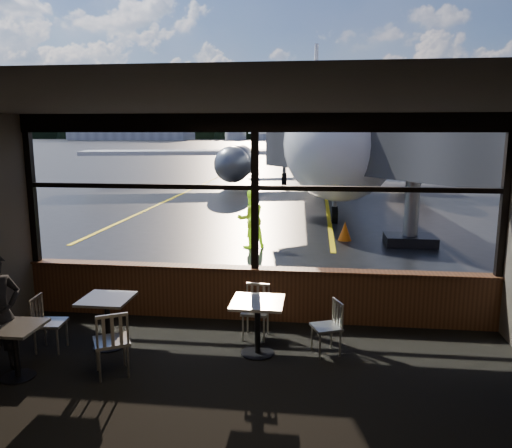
% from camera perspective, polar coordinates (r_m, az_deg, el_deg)
% --- Properties ---
extents(ground_plane, '(520.00, 520.00, 0.00)m').
position_cam_1_polar(ground_plane, '(128.20, 6.58, 9.01)').
color(ground_plane, black).
rests_on(ground_plane, ground).
extents(carpet_floor, '(8.00, 6.00, 0.01)m').
position_cam_1_polar(carpet_floor, '(6.15, -3.80, -20.88)').
color(carpet_floor, black).
rests_on(carpet_floor, ground).
extents(ceiling, '(8.00, 6.00, 0.04)m').
position_cam_1_polar(ceiling, '(5.26, -4.27, 13.63)').
color(ceiling, '#38332D').
rests_on(ceiling, ground).
extents(wall_back, '(8.00, 0.04, 3.50)m').
position_cam_1_polar(wall_back, '(2.79, -16.64, -21.53)').
color(wall_back, '#4A443B').
rests_on(wall_back, ground).
extents(window_sill, '(8.00, 0.28, 0.90)m').
position_cam_1_polar(window_sill, '(8.67, -0.11, -8.06)').
color(window_sill, '#4C2917').
rests_on(window_sill, ground).
extents(window_header, '(8.00, 0.18, 0.30)m').
position_cam_1_polar(window_header, '(8.22, -0.12, 11.48)').
color(window_header, black).
rests_on(window_header, ground).
extents(mullion_left, '(0.12, 0.12, 2.60)m').
position_cam_1_polar(mullion_left, '(9.60, -24.27, 3.54)').
color(mullion_left, black).
rests_on(mullion_left, ground).
extents(mullion_centre, '(0.12, 0.12, 2.60)m').
position_cam_1_polar(mullion_centre, '(8.28, -0.12, 3.50)').
color(mullion_centre, black).
rests_on(mullion_centre, ground).
extents(mullion_right, '(0.12, 0.12, 2.60)m').
position_cam_1_polar(mullion_right, '(8.73, 26.61, 2.74)').
color(mullion_right, black).
rests_on(mullion_right, ground).
extents(window_transom, '(8.00, 0.10, 0.08)m').
position_cam_1_polar(window_transom, '(8.27, -0.12, 4.18)').
color(window_transom, black).
rests_on(window_transom, ground).
extents(airliner, '(29.49, 34.95, 10.38)m').
position_cam_1_polar(airliner, '(29.18, 7.68, 14.31)').
color(airliner, white).
rests_on(airliner, ground_plane).
extents(jet_bridge, '(8.44, 10.32, 4.50)m').
position_cam_1_polar(jet_bridge, '(13.93, 17.75, 6.07)').
color(jet_bridge, '#28282B').
rests_on(jet_bridge, ground_plane).
extents(cafe_table_near, '(0.74, 0.74, 0.82)m').
position_cam_1_polar(cafe_table_near, '(7.39, 0.18, -11.78)').
color(cafe_table_near, '#9E9991').
rests_on(cafe_table_near, carpet_floor).
extents(cafe_table_mid, '(0.71, 0.71, 0.79)m').
position_cam_1_polar(cafe_table_mid, '(7.93, -16.57, -10.76)').
color(cafe_table_mid, gray).
rests_on(cafe_table_mid, carpet_floor).
extents(cafe_table_left, '(0.66, 0.66, 0.73)m').
position_cam_1_polar(cafe_table_left, '(7.45, -25.72, -13.07)').
color(cafe_table_left, gray).
rests_on(cafe_table_left, carpet_floor).
extents(chair_near_e, '(0.58, 0.58, 0.81)m').
position_cam_1_polar(chair_near_e, '(7.47, 8.02, -11.65)').
color(chair_near_e, beige).
rests_on(chair_near_e, carpet_floor).
extents(chair_near_n, '(0.50, 0.50, 0.86)m').
position_cam_1_polar(chair_near_n, '(7.92, -0.05, -10.05)').
color(chair_near_n, beige).
rests_on(chair_near_n, carpet_floor).
extents(chair_mid_s, '(0.69, 0.69, 0.93)m').
position_cam_1_polar(chair_mid_s, '(7.06, -16.18, -12.81)').
color(chair_mid_s, '#A9A598').
rests_on(chair_mid_s, carpet_floor).
extents(chair_mid_w, '(0.51, 0.51, 0.85)m').
position_cam_1_polar(chair_mid_w, '(8.09, -22.44, -10.46)').
color(chair_mid_w, '#B0AB9F').
rests_on(chair_mid_w, carpet_floor).
extents(ground_crew, '(0.99, 0.91, 1.63)m').
position_cam_1_polar(ground_crew, '(13.91, -0.59, 0.60)').
color(ground_crew, '#BFF219').
rests_on(ground_crew, ground_plane).
extents(cone_nose, '(0.41, 0.41, 0.56)m').
position_cam_1_polar(cone_nose, '(15.14, 10.12, -0.80)').
color(cone_nose, '#ED5F07').
rests_on(cone_nose, ground_plane).
extents(hangar_left, '(45.00, 18.00, 11.00)m').
position_cam_1_polar(hangar_left, '(201.12, -13.98, 10.86)').
color(hangar_left, silver).
rests_on(hangar_left, ground_plane).
extents(hangar_mid, '(38.00, 15.00, 10.00)m').
position_cam_1_polar(hangar_mid, '(193.16, 6.78, 10.97)').
color(hangar_mid, silver).
rests_on(hangar_mid, ground_plane).
extents(hangar_right, '(50.00, 20.00, 12.00)m').
position_cam_1_polar(hangar_right, '(195.30, 24.97, 10.37)').
color(hangar_right, silver).
rests_on(hangar_right, ground_plane).
extents(fuel_tank_a, '(8.00, 8.00, 6.00)m').
position_cam_1_polar(fuel_tank_a, '(192.67, -2.35, 10.44)').
color(fuel_tank_a, silver).
rests_on(fuel_tank_a, ground_plane).
extents(fuel_tank_b, '(8.00, 8.00, 6.00)m').
position_cam_1_polar(fuel_tank_b, '(191.31, 0.66, 10.45)').
color(fuel_tank_b, silver).
rests_on(fuel_tank_b, ground_plane).
extents(fuel_tank_c, '(8.00, 8.00, 6.00)m').
position_cam_1_polar(fuel_tank_c, '(190.47, 3.70, 10.43)').
color(fuel_tank_c, silver).
rests_on(fuel_tank_c, ground_plane).
extents(treeline, '(360.00, 3.00, 12.00)m').
position_cam_1_polar(treeline, '(218.17, 6.82, 11.17)').
color(treeline, black).
rests_on(treeline, ground_plane).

